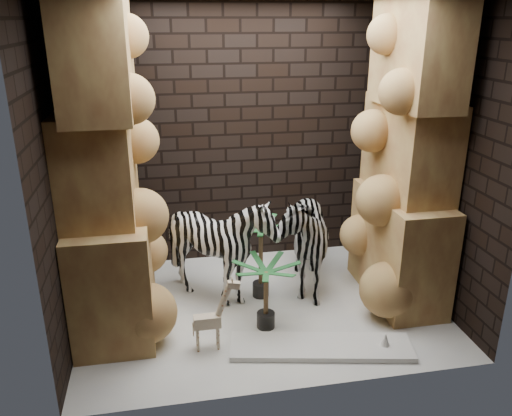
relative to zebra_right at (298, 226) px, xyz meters
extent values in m
plane|color=white|center=(-0.46, -0.39, -0.68)|extent=(3.50, 3.50, 0.00)
plane|color=black|center=(-0.46, 0.86, 0.82)|extent=(3.50, 0.00, 3.50)
plane|color=black|center=(-0.46, -1.64, 0.82)|extent=(3.50, 0.00, 3.50)
plane|color=black|center=(-2.21, -0.39, 0.82)|extent=(0.00, 3.00, 3.00)
plane|color=black|center=(1.29, -0.39, 0.82)|extent=(0.00, 3.00, 3.00)
imported|color=white|center=(0.00, 0.00, 0.00)|extent=(0.79, 1.24, 1.37)
imported|color=white|center=(-0.83, -0.17, -0.15)|extent=(1.02, 1.24, 1.07)
cube|color=white|center=(-0.09, -1.18, -0.66)|extent=(1.64, 0.69, 0.05)
camera|label=1|loc=(-1.36, -4.84, 2.06)|focal=36.23mm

